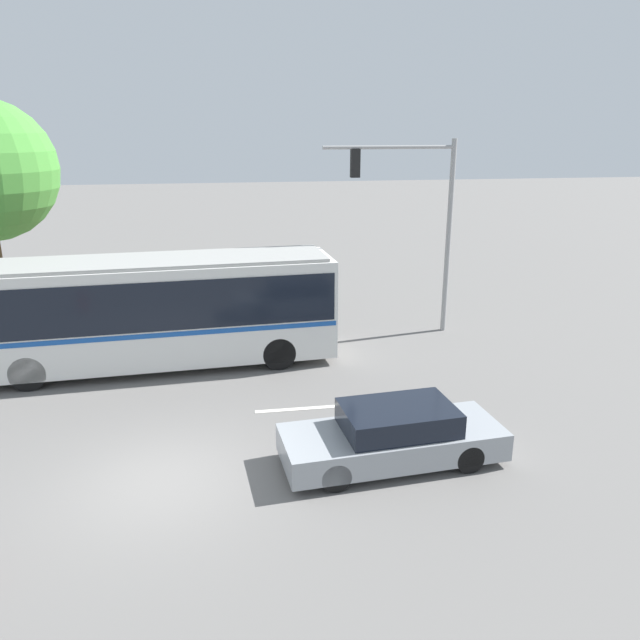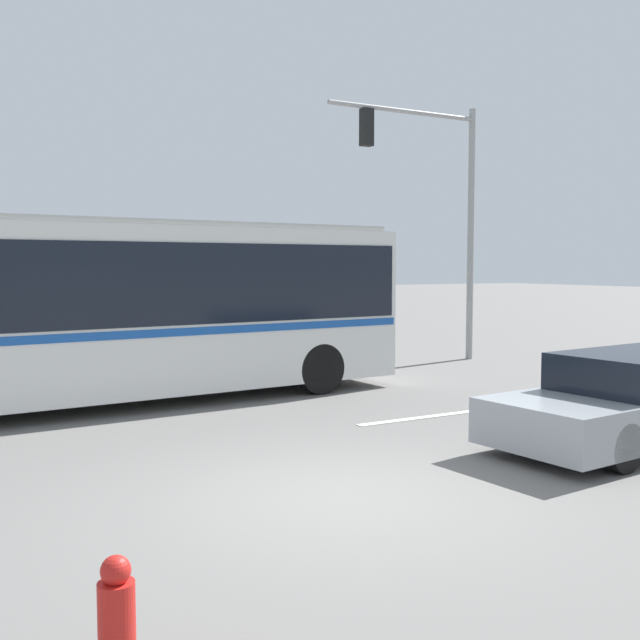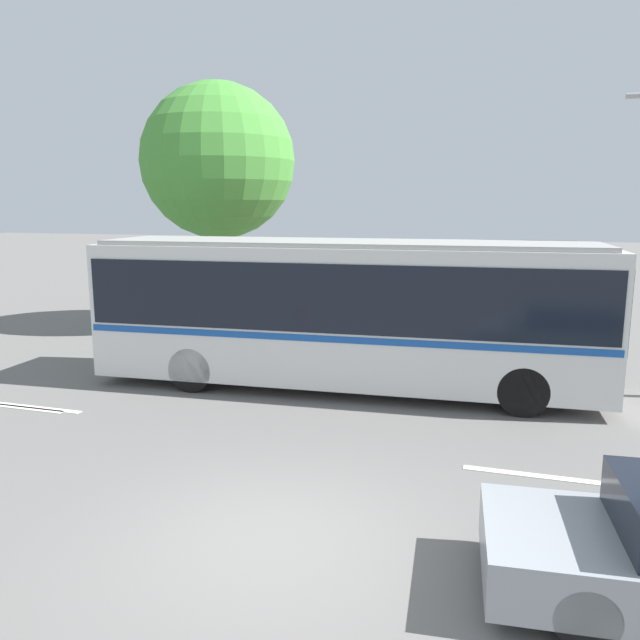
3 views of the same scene
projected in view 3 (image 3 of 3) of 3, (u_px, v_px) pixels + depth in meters
name	position (u px, v px, depth m)	size (l,w,h in m)	color
ground_plane	(272.00, 540.00, 7.75)	(140.00, 140.00, 0.00)	slate
city_bus	(345.00, 305.00, 13.92)	(11.37, 3.23, 3.33)	silver
flowering_hedge	(395.00, 317.00, 18.25)	(8.28, 1.01, 1.78)	#286028
street_tree_left	(218.00, 162.00, 20.62)	(5.09, 5.09, 8.08)	brown
lane_stripe_near	(14.00, 407.00, 12.84)	(2.40, 0.16, 0.01)	silver
lane_stripe_mid	(31.00, 407.00, 12.83)	(2.40, 0.16, 0.01)	silver
lane_stripe_far	(543.00, 476.00, 9.54)	(2.40, 0.16, 0.01)	silver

